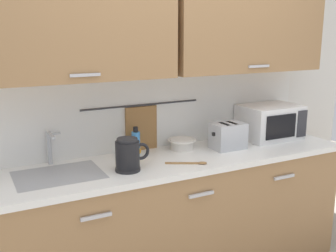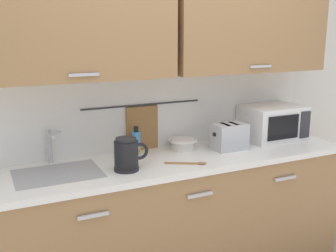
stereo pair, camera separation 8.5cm
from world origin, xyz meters
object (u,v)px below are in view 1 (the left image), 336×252
mug_near_sink (131,153)px  toaster (228,136)px  dish_soap_bottle (136,142)px  wooden_spoon (191,163)px  microwave (270,122)px  electric_kettle (128,155)px  mixing_bowl (182,143)px

mug_near_sink → toaster: 0.74m
dish_soap_bottle → wooden_spoon: (0.24, -0.37, -0.08)m
microwave → wooden_spoon: microwave is taller
mug_near_sink → electric_kettle: bearing=-115.5°
microwave → electric_kettle: (-1.30, -0.21, -0.03)m
mug_near_sink → wooden_spoon: 0.42m
dish_soap_bottle → mug_near_sink: size_ratio=1.63×
microwave → electric_kettle: 1.32m
mixing_bowl → toaster: bearing=-23.7°
electric_kettle → wooden_spoon: electric_kettle is taller
dish_soap_bottle → mixing_bowl: dish_soap_bottle is taller
microwave → mixing_bowl: (-0.78, 0.05, -0.09)m
dish_soap_bottle → toaster: 0.68m
mug_near_sink → wooden_spoon: bearing=-40.3°
wooden_spoon → mixing_bowl: bearing=71.4°
wooden_spoon → toaster: bearing=24.1°
mixing_bowl → toaster: 0.34m
wooden_spoon → electric_kettle: bearing=170.4°
mug_near_sink → toaster: size_ratio=0.47×
microwave → dish_soap_bottle: (-1.12, 0.09, -0.05)m
mug_near_sink → toaster: bearing=-6.3°
toaster → wooden_spoon: size_ratio=1.00×
microwave → toaster: (-0.47, -0.09, -0.04)m
microwave → wooden_spoon: (-0.89, -0.28, -0.13)m
electric_kettle → mug_near_sink: bearing=64.5°
electric_kettle → toaster: bearing=8.0°
electric_kettle → wooden_spoon: size_ratio=0.88×
mug_near_sink → wooden_spoon: (0.32, -0.27, -0.04)m
dish_soap_bottle → microwave: bearing=-4.6°
mug_near_sink → dish_soap_bottle: bearing=50.8°
wooden_spoon → dish_soap_bottle: bearing=122.5°
mixing_bowl → microwave: bearing=-3.4°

